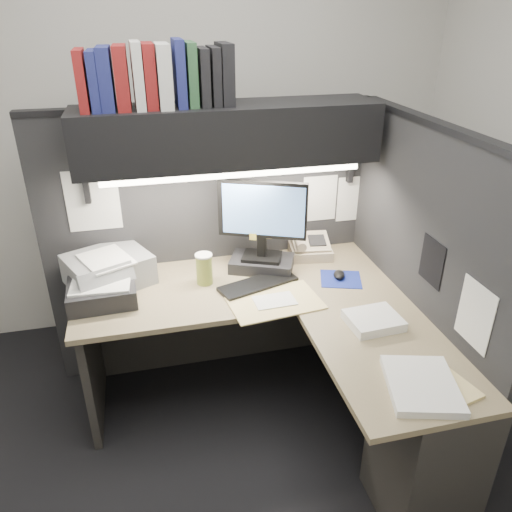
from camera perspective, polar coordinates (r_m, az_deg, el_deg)
The scene contains 21 objects.
floor at distance 2.76m, azimuth -1.95°, elevation -22.52°, with size 3.50×3.50×0.00m, color black.
wall_back at distance 3.37m, azimuth -7.69°, elevation 13.81°, with size 3.50×0.04×2.70m, color beige.
partition_back at distance 3.02m, azimuth -5.24°, elevation 1.28°, with size 1.90×0.06×1.60m, color black.
partition_right at distance 2.68m, azimuth 17.90°, elevation -3.43°, with size 0.06×1.50×1.60m, color black.
desk at distance 2.53m, azimuth 7.66°, elevation -14.10°, with size 1.70×1.53×0.73m.
overhead_shelf at distance 2.63m, azimuth -3.16°, elevation 13.72°, with size 1.55×0.34×0.30m, color black.
task_light_tube at distance 2.54m, azimuth -2.47°, elevation 9.30°, with size 0.04×0.04×1.32m, color white.
monitor at distance 2.78m, azimuth 0.71°, elevation 2.33°, with size 0.46×0.34×0.53m.
keyboard at distance 2.70m, azimuth 0.24°, elevation -3.23°, with size 0.44×0.15×0.02m, color black.
mousepad at distance 2.81m, azimuth 9.66°, elevation -2.62°, with size 0.22×0.20×0.00m, color navy.
mouse at distance 2.81m, azimuth 9.48°, elevation -2.11°, with size 0.06×0.10×0.04m, color black.
telephone at distance 3.04m, azimuth 6.16°, elevation 1.03°, with size 0.24×0.25×0.10m, color #C0B094.
coffee_cup at distance 2.71m, azimuth -5.93°, elevation -1.56°, with size 0.09×0.09×0.16m, color #B6B348.
printer at distance 2.82m, azimuth -16.50°, elevation -1.47°, with size 0.41×0.35×0.16m, color gray.
notebook_stack at distance 2.67m, azimuth -17.17°, elevation -4.03°, with size 0.34×0.28×0.10m, color black.
open_folder at distance 2.56m, azimuth 2.13°, elevation -5.24°, with size 0.46×0.30×0.01m, color #DDC67C.
paper_stack_a at distance 2.45m, azimuth 13.28°, elevation -7.17°, with size 0.24×0.21×0.05m, color white.
paper_stack_b at distance 2.14m, azimuth 18.40°, elevation -13.83°, with size 0.27×0.33×0.03m, color white.
manila_stack at distance 2.18m, azimuth 20.49°, elevation -13.62°, with size 0.20×0.25×0.01m, color #DDC67C.
binder_row at distance 2.54m, azimuth -11.28°, elevation 19.48°, with size 0.72×0.25×0.30m.
pinned_papers at distance 2.66m, azimuth 4.14°, elevation 3.75°, with size 1.76×1.31×0.51m.
Camera 1 is at (-0.34, -1.77, 2.09)m, focal length 35.00 mm.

